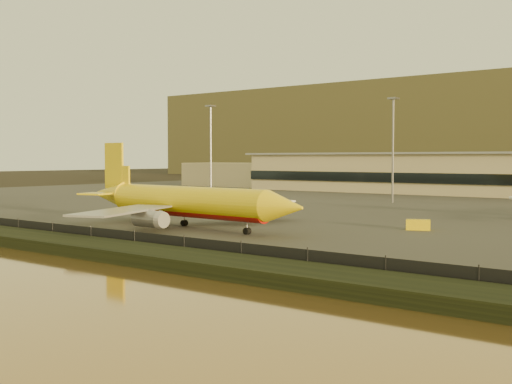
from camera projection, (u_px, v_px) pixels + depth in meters
ground at (198, 240)px, 86.27m from camera, size 900.00×900.00×0.00m
embankment at (96, 248)px, 72.79m from camera, size 320.00×7.00×1.40m
tarmac at (455, 201)px, 161.39m from camera, size 320.00×220.00×0.20m
perimeter_fence at (123, 240)px, 75.92m from camera, size 300.00×0.05×2.20m
terminal_building at (445, 174)px, 194.08m from camera, size 202.00×25.00×12.60m
apron_light_masts at (491, 136)px, 135.60m from camera, size 152.20×12.20×25.40m
dhl_cargo_jet at (185, 202)px, 98.28m from camera, size 44.78×43.86×13.38m
gse_vehicle_yellow at (418, 225)px, 95.97m from camera, size 3.86×2.81×1.58m
gse_vehicle_white at (225, 209)px, 124.49m from camera, size 4.09×2.54×1.71m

